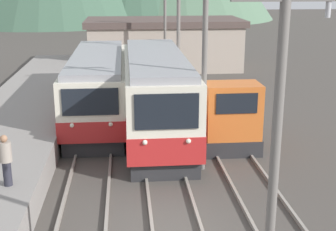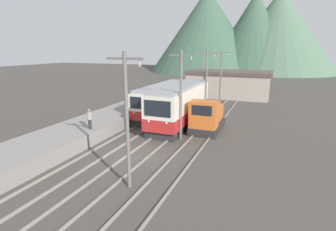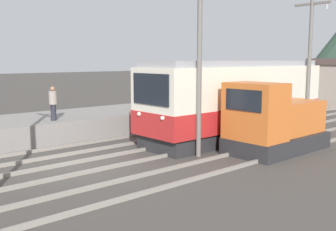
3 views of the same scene
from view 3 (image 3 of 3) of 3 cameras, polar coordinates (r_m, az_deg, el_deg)
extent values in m
plane|color=#47423D|center=(14.88, -12.53, -7.32)|extent=(200.00, 200.00, 0.00)
cube|color=gray|center=(20.37, -21.05, -2.02)|extent=(4.50, 54.00, 1.03)
cube|color=gray|center=(17.78, -17.70, -4.75)|extent=(0.10, 60.00, 0.14)
cube|color=gray|center=(16.49, -15.69, -5.66)|extent=(0.10, 60.00, 0.14)
cube|color=gray|center=(15.31, -13.47, -6.64)|extent=(0.10, 60.00, 0.14)
cube|color=gray|center=(14.09, -10.72, -7.85)|extent=(0.10, 60.00, 0.14)
cube|color=gray|center=(12.82, -7.13, -9.38)|extent=(0.10, 60.00, 0.14)
cube|color=gray|center=(11.71, -3.11, -11.05)|extent=(0.10, 60.00, 0.14)
cube|color=#28282B|center=(23.99, 8.78, -0.51)|extent=(2.58, 10.70, 0.70)
cube|color=silver|center=(23.81, 8.86, 3.28)|extent=(2.80, 11.15, 2.49)
cube|color=red|center=(23.88, 8.82, 1.38)|extent=(2.84, 11.19, 0.89)
cube|color=black|center=(19.82, -1.62, 3.86)|extent=(2.24, 0.06, 1.09)
sphere|color=silver|center=(20.50, -3.00, 1.34)|extent=(0.18, 0.18, 0.18)
sphere|color=silver|center=(19.32, -0.18, 0.94)|extent=(0.18, 0.18, 0.18)
cube|color=#939399|center=(23.73, 8.94, 6.61)|extent=(2.46, 10.70, 0.28)
cube|color=#28282B|center=(20.14, 9.81, -2.18)|extent=(2.58, 10.50, 0.70)
cube|color=silver|center=(19.90, 9.94, 2.90)|extent=(2.80, 10.93, 2.89)
cube|color=red|center=(20.00, 9.87, 0.27)|extent=(2.84, 10.97, 1.04)
cube|color=black|center=(15.97, -2.56, 3.83)|extent=(2.24, 0.06, 1.27)
sphere|color=silver|center=(16.68, -4.21, 0.22)|extent=(0.18, 0.18, 0.18)
sphere|color=silver|center=(15.49, -0.79, -0.37)|extent=(0.18, 0.18, 0.18)
cube|color=#939399|center=(19.82, 10.05, 7.46)|extent=(2.46, 10.50, 0.28)
cube|color=#28282B|center=(17.69, 15.53, -3.79)|extent=(2.40, 4.79, 0.70)
cube|color=#D16628|center=(16.12, 12.54, 0.58)|extent=(2.28, 1.53, 2.30)
cube|color=black|center=(15.44, 10.87, 2.19)|extent=(1.68, 0.04, 0.83)
cube|color=#D16628|center=(18.15, 17.00, -0.19)|extent=(1.92, 3.16, 1.40)
cylinder|color=black|center=(18.04, 17.12, 2.80)|extent=(0.16, 0.16, 0.50)
cylinder|color=slate|center=(15.67, 4.56, 6.86)|extent=(0.20, 0.20, 7.15)
cylinder|color=slate|center=(22.43, 19.80, 6.78)|extent=(0.20, 0.20, 7.15)
cube|color=slate|center=(22.61, 20.20, 14.97)|extent=(2.00, 0.12, 0.12)
cylinder|color=#B2B2B7|center=(22.21, 22.04, 14.49)|extent=(0.10, 0.10, 0.30)
cylinder|color=#282833|center=(19.43, -16.28, 0.43)|extent=(0.26, 0.26, 0.78)
cylinder|color=gray|center=(19.35, -16.36, 2.50)|extent=(0.38, 0.38, 0.63)
sphere|color=#9E7051|center=(19.31, -16.41, 3.74)|extent=(0.22, 0.22, 0.22)
camera|label=1|loc=(15.24, -64.67, 15.77)|focal=50.00mm
camera|label=2|loc=(9.89, -106.49, 17.50)|focal=28.00mm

